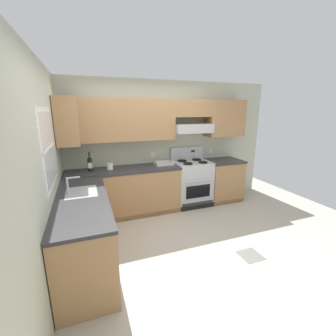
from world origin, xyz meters
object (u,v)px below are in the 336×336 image
object	(u,v)px
bowl	(164,164)
paper_towel_roll	(110,166)
stove	(192,183)
wine_bottle	(90,163)

from	to	relation	value
bowl	paper_towel_roll	world-z (taller)	paper_towel_roll
paper_towel_roll	bowl	bearing A→B (deg)	-0.23
bowl	stove	bearing A→B (deg)	-4.08
stove	paper_towel_roll	size ratio (longest dim) A/B	9.82
stove	wine_bottle	bearing A→B (deg)	178.13
wine_bottle	bowl	xyz separation A→B (m)	(1.40, -0.02, -0.12)
wine_bottle	bowl	world-z (taller)	wine_bottle
bowl	paper_towel_roll	size ratio (longest dim) A/B	2.94
bowl	paper_towel_roll	xyz separation A→B (m)	(-1.06, 0.00, 0.04)
wine_bottle	bowl	bearing A→B (deg)	-0.91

